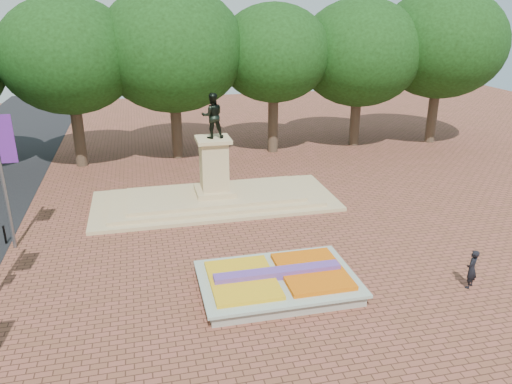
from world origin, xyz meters
TOP-DOWN VIEW (x-y plane):
  - ground at (0.00, 0.00)m, footprint 90.00×90.00m
  - flower_bed at (1.03, -2.00)m, footprint 6.30×4.30m
  - monument at (0.00, 8.00)m, footprint 14.00×6.00m
  - tree_row_back at (2.33, 18.00)m, footprint 44.80×8.80m
  - pedestrian at (8.70, -3.65)m, footprint 0.73×0.67m

SIDE VIEW (x-z plane):
  - ground at x=0.00m, z-range 0.00..0.00m
  - flower_bed at x=1.03m, z-range -0.08..0.83m
  - pedestrian at x=8.70m, z-range 0.00..1.67m
  - monument at x=0.00m, z-range -2.32..4.09m
  - tree_row_back at x=2.33m, z-range 1.46..11.89m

